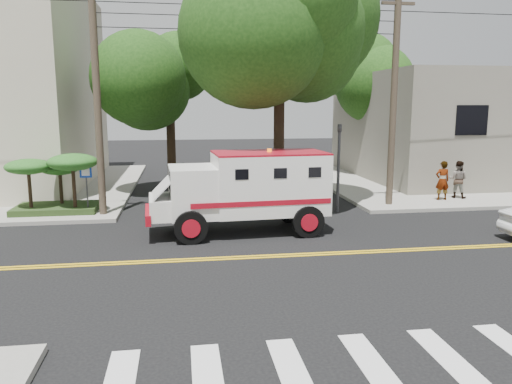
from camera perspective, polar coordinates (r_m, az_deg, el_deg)
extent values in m
plane|color=black|center=(14.70, 1.73, -7.36)|extent=(100.00, 100.00, 0.00)
cube|color=gray|center=(31.95, 21.60, 1.53)|extent=(17.00, 17.00, 0.15)
cube|color=slate|center=(32.89, 23.78, 7.00)|extent=(14.00, 12.00, 6.00)
cylinder|color=#382D23|center=(20.03, -17.69, 9.86)|extent=(0.28, 0.28, 9.00)
cylinder|color=#382D23|center=(21.87, 15.45, 9.94)|extent=(0.28, 0.28, 9.00)
cylinder|color=black|center=(20.72, 2.64, 7.53)|extent=(0.44, 0.44, 7.00)
sphere|color=#16370F|center=(20.86, 2.72, 17.18)|extent=(5.32, 5.32, 5.32)
sphere|color=#16370F|center=(20.46, 6.49, 18.89)|extent=(4.56, 4.56, 4.56)
cylinder|color=black|center=(25.85, -9.70, 6.33)|extent=(0.44, 0.44, 5.60)
sphere|color=#16370F|center=(25.83, -9.88, 12.54)|extent=(3.92, 3.92, 3.92)
sphere|color=#16370F|center=(25.30, -7.98, 13.60)|extent=(3.36, 3.36, 3.36)
cylinder|color=black|center=(31.81, 11.78, 7.24)|extent=(0.44, 0.44, 5.95)
sphere|color=#16370F|center=(31.82, 11.97, 12.59)|extent=(4.20, 4.20, 4.20)
sphere|color=#16370F|center=(31.61, 13.96, 13.35)|extent=(3.60, 3.60, 3.60)
cylinder|color=#3F3F42|center=(20.57, 9.40, 2.64)|extent=(0.12, 0.12, 3.60)
imported|color=#3F3F42|center=(20.45, 9.51, 6.40)|extent=(0.15, 0.18, 0.90)
cylinder|color=#3F3F42|center=(20.61, -18.74, 0.01)|extent=(0.06, 0.06, 2.00)
cube|color=#0C33A5|center=(20.43, -18.89, 2.19)|extent=(0.45, 0.03, 0.45)
cube|color=#1E3314|center=(21.58, -21.76, -1.72)|extent=(3.20, 2.00, 0.24)
cylinder|color=black|center=(21.37, -24.44, 0.39)|extent=(0.14, 0.14, 1.52)
ellipsoid|color=#205018|center=(21.26, -24.60, 2.66)|extent=(1.73, 1.73, 0.60)
cylinder|color=black|center=(21.81, -21.40, 0.56)|extent=(0.14, 0.14, 1.36)
ellipsoid|color=#205018|center=(21.70, -21.53, 2.55)|extent=(1.55, 1.55, 0.54)
cylinder|color=black|center=(20.76, -20.08, 0.64)|extent=(0.14, 0.14, 1.68)
ellipsoid|color=#205018|center=(20.64, -20.24, 3.23)|extent=(1.91, 1.91, 0.66)
cube|color=white|center=(17.23, 1.53, 1.03)|extent=(3.92, 2.46, 2.04)
cube|color=white|center=(16.85, -7.19, 0.08)|extent=(1.68, 2.23, 1.65)
cube|color=black|center=(16.73, -9.81, 1.47)|extent=(0.16, 1.65, 0.68)
cube|color=white|center=(16.88, -10.61, -1.67)|extent=(0.99, 1.99, 0.68)
cube|color=maroon|center=(16.93, -12.23, -2.53)|extent=(0.30, 2.10, 0.34)
cube|color=maroon|center=(17.10, 1.54, 4.51)|extent=(3.92, 2.46, 0.06)
cylinder|color=black|center=(15.97, -7.47, -4.04)|extent=(1.09, 0.37, 1.07)
cylinder|color=black|center=(18.08, -8.04, -2.40)|extent=(1.09, 0.37, 1.07)
cylinder|color=black|center=(16.71, 5.96, -3.37)|extent=(1.09, 0.37, 1.07)
cylinder|color=black|center=(18.75, 3.91, -1.88)|extent=(1.09, 0.37, 1.07)
imported|color=gray|center=(23.79, 20.52, 1.24)|extent=(0.66, 0.45, 1.76)
imported|color=gray|center=(24.58, 22.07, 1.34)|extent=(1.05, 1.03, 1.70)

